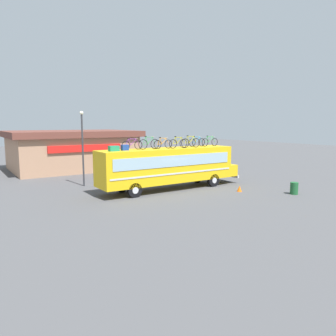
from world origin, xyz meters
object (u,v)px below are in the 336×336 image
at_px(rooftop_bicycle_3, 163,144).
at_px(trash_bin, 294,188).
at_px(traffic_cone, 239,189).
at_px(rooftop_bicycle_2, 149,144).
at_px(rooftop_bicycle_4, 178,143).
at_px(bus, 169,165).
at_px(luggage_bag_1, 114,149).
at_px(rooftop_bicycle_1, 132,145).
at_px(luggage_bag_2, 125,148).
at_px(rooftop_bicycle_6, 197,142).
at_px(rooftop_bicycle_5, 191,143).
at_px(rooftop_bicycle_7, 210,142).
at_px(street_lamp, 83,143).

bearing_deg(rooftop_bicycle_3, trash_bin, -42.10).
bearing_deg(trash_bin, traffic_cone, 132.61).
relative_size(rooftop_bicycle_2, rooftop_bicycle_4, 1.04).
distance_m(rooftop_bicycle_4, trash_bin, 9.10).
bearing_deg(bus, rooftop_bicycle_4, -29.09).
distance_m(luggage_bag_1, traffic_cone, 9.77).
relative_size(luggage_bag_1, rooftop_bicycle_2, 0.39).
height_order(rooftop_bicycle_1, rooftop_bicycle_3, rooftop_bicycle_3).
height_order(luggage_bag_2, rooftop_bicycle_6, rooftop_bicycle_6).
distance_m(luggage_bag_1, rooftop_bicycle_3, 4.05).
distance_m(luggage_bag_2, trash_bin, 12.51).
xyz_separation_m(rooftop_bicycle_1, rooftop_bicycle_3, (2.42, -0.36, 0.00)).
bearing_deg(luggage_bag_2, trash_bin, -32.51).
height_order(bus, rooftop_bicycle_3, rooftop_bicycle_3).
distance_m(bus, traffic_cone, 5.58).
height_order(luggage_bag_2, traffic_cone, luggage_bag_2).
relative_size(bus, luggage_bag_1, 17.60).
relative_size(rooftop_bicycle_6, trash_bin, 1.90).
distance_m(bus, rooftop_bicycle_3, 1.80).
xyz_separation_m(luggage_bag_2, rooftop_bicycle_6, (6.69, 0.29, 0.17)).
bearing_deg(rooftop_bicycle_5, rooftop_bicycle_4, 177.03).
relative_size(rooftop_bicycle_1, rooftop_bicycle_7, 0.97).
distance_m(rooftop_bicycle_7, traffic_cone, 5.01).
relative_size(luggage_bag_1, rooftop_bicycle_7, 0.40).
xyz_separation_m(bus, rooftop_bicycle_2, (-1.79, 0.04, 1.73)).
relative_size(bus, street_lamp, 2.00).
relative_size(rooftop_bicycle_2, traffic_cone, 3.84).
xyz_separation_m(bus, traffic_cone, (3.89, -3.64, -1.64)).
xyz_separation_m(rooftop_bicycle_1, rooftop_bicycle_2, (1.24, -0.28, 0.04)).
relative_size(luggage_bag_2, rooftop_bicycle_5, 0.28).
height_order(bus, rooftop_bicycle_4, rooftop_bicycle_4).
bearing_deg(luggage_bag_2, rooftop_bicycle_2, -0.43).
height_order(bus, luggage_bag_1, luggage_bag_1).
relative_size(rooftop_bicycle_3, traffic_cone, 3.57).
height_order(rooftop_bicycle_3, rooftop_bicycle_6, rooftop_bicycle_6).
height_order(rooftop_bicycle_4, rooftop_bicycle_6, rooftop_bicycle_4).
relative_size(rooftop_bicycle_4, traffic_cone, 3.68).
relative_size(luggage_bag_1, rooftop_bicycle_4, 0.41).
height_order(luggage_bag_2, street_lamp, street_lamp).
bearing_deg(rooftop_bicycle_1, traffic_cone, -29.73).
bearing_deg(rooftop_bicycle_6, rooftop_bicycle_2, -176.28).
relative_size(rooftop_bicycle_3, rooftop_bicycle_5, 0.90).
distance_m(luggage_bag_1, rooftop_bicycle_4, 5.26).
bearing_deg(street_lamp, rooftop_bicycle_4, -42.62).
height_order(rooftop_bicycle_1, rooftop_bicycle_4, rooftop_bicycle_4).
relative_size(rooftop_bicycle_5, traffic_cone, 3.97).
height_order(luggage_bag_1, rooftop_bicycle_5, rooftop_bicycle_5).
bearing_deg(trash_bin, luggage_bag_2, 147.49).
bearing_deg(traffic_cone, rooftop_bicycle_2, 147.10).
height_order(bus, rooftop_bicycle_1, rooftop_bicycle_1).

